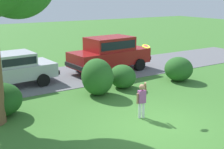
{
  "coord_description": "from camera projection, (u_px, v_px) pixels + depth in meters",
  "views": [
    {
      "loc": [
        -6.15,
        -7.06,
        4.1
      ],
      "look_at": [
        -0.05,
        2.69,
        1.1
      ],
      "focal_mm": 48.53,
      "sensor_mm": 36.0,
      "label": 1
    }
  ],
  "objects": [
    {
      "name": "shrub_centre_left",
      "position": [
        97.0,
        77.0,
        12.74
      ],
      "size": [
        1.3,
        1.53,
        1.57
      ],
      "color": "#286023",
      "rests_on": "ground"
    },
    {
      "name": "ground_plane",
      "position": [
        157.0,
        124.0,
        9.98
      ],
      "size": [
        80.0,
        80.0,
        0.0
      ],
      "primitive_type": "plane",
      "color": "#3D752D"
    },
    {
      "name": "frisbee",
      "position": [
        146.0,
        46.0,
        10.54
      ],
      "size": [
        0.28,
        0.27,
        0.11
      ],
      "color": "yellow"
    },
    {
      "name": "parked_suv",
      "position": [
        110.0,
        52.0,
        16.7
      ],
      "size": [
        4.84,
        2.4,
        1.92
      ],
      "color": "maroon",
      "rests_on": "ground"
    },
    {
      "name": "shrub_centre",
      "position": [
        123.0,
        77.0,
        13.81
      ],
      "size": [
        1.15,
        1.34,
        1.07
      ],
      "color": "#286023",
      "rests_on": "ground"
    },
    {
      "name": "driveway_strip",
      "position": [
        68.0,
        76.0,
        15.84
      ],
      "size": [
        28.0,
        4.4,
        0.02
      ],
      "primitive_type": "cube",
      "color": "slate",
      "rests_on": "ground"
    },
    {
      "name": "child_thrower",
      "position": [
        142.0,
        98.0,
        10.32
      ],
      "size": [
        0.47,
        0.23,
        1.29
      ],
      "color": "white",
      "rests_on": "ground"
    },
    {
      "name": "shrub_centre_right",
      "position": [
        179.0,
        69.0,
        14.92
      ],
      "size": [
        1.37,
        1.4,
        1.19
      ],
      "color": "#286023",
      "rests_on": "ground"
    },
    {
      "name": "parked_sedan",
      "position": [
        10.0,
        68.0,
        13.95
      ],
      "size": [
        4.51,
        2.31,
        1.56
      ],
      "color": "silver",
      "rests_on": "ground"
    }
  ]
}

